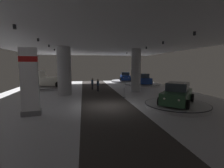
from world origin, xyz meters
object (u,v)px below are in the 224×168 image
visitor_walking_near (98,84)px  display_platform_deep_right (125,81)px  display_car_deep_right (125,77)px  brand_sign_pylon (30,81)px  display_platform_far_left (49,87)px  display_platform_far_right (142,85)px  display_car_near_right (177,94)px  visitor_walking_far (92,83)px  column_right (136,70)px  pickup_truck_far_left (46,80)px  display_car_far_right (142,79)px  column_left (64,71)px  display_platform_near_right (176,105)px

visitor_walking_near → display_platform_deep_right: bearing=59.4°
display_car_deep_right → visitor_walking_near: size_ratio=2.80×
display_platform_deep_right → brand_sign_pylon: bearing=-120.2°
display_platform_far_left → display_platform_far_right: (14.67, 0.44, 0.02)m
display_car_near_right → visitor_walking_far: bearing=119.6°
column_right → visitor_walking_far: 6.40m
pickup_truck_far_left → display_car_far_right: 14.99m
display_car_deep_right → brand_sign_pylon: bearing=-120.2°
display_platform_far_right → display_car_deep_right: bearing=99.4°
column_left → display_car_deep_right: (10.66, 12.87, -1.69)m
display_car_far_right → brand_sign_pylon: bearing=-133.8°
visitor_walking_far → visitor_walking_near: bearing=-69.2°
display_platform_near_right → visitor_walking_near: (-5.59, 9.32, 0.73)m
display_car_deep_right → pickup_truck_far_left: (-13.84, -7.28, 0.19)m
display_car_deep_right → visitor_walking_near: 13.03m
pickup_truck_far_left → display_platform_deep_right: bearing=27.7°
visitor_walking_far → column_left: bearing=-135.6°
visitor_walking_near → display_platform_far_right: bearing=29.1°
pickup_truck_far_left → display_car_near_right: size_ratio=1.30×
column_left → display_car_near_right: column_left is taller
brand_sign_pylon → display_platform_far_left: 13.61m
pickup_truck_far_left → visitor_walking_far: pickup_truck_far_left is taller
display_platform_far_right → display_platform_far_left: bearing=-178.3°
brand_sign_pylon → display_car_near_right: 11.11m
column_left → pickup_truck_far_left: size_ratio=0.98×
column_right → display_platform_far_right: (2.96, 5.46, -2.56)m
column_right → display_car_far_right: size_ratio=1.28×
column_right → visitor_walking_far: size_ratio=3.46×
column_right → display_platform_deep_right: (1.81, 12.33, -2.58)m
visitor_walking_far → brand_sign_pylon: bearing=-113.3°
column_left → display_platform_deep_right: bearing=50.3°
brand_sign_pylon → visitor_walking_far: size_ratio=2.89×
display_car_far_right → visitor_walking_near: size_ratio=2.70×
column_left → display_platform_deep_right: column_left is taller
display_car_deep_right → visitor_walking_far: bearing=-127.2°
column_left → display_car_far_right: column_left is taller
display_platform_near_right → display_platform_far_left: bearing=133.4°
display_car_near_right → visitor_walking_far: (-6.24, 10.97, -0.18)m
display_car_far_right → column_left: bearing=-153.3°
brand_sign_pylon → visitor_walking_far: brand_sign_pylon is taller
display_car_near_right → display_car_far_right: bearing=81.0°
display_car_deep_right → display_platform_far_left: bearing=-151.5°
display_platform_near_right → column_left: bearing=141.4°
display_platform_far_right → visitor_walking_far: size_ratio=3.61×
column_left → display_car_far_right: bearing=26.7°
column_left → visitor_walking_near: column_left is taller
column_right → display_car_near_right: size_ratio=1.27×
visitor_walking_near → pickup_truck_far_left: bearing=151.4°
column_right → pickup_truck_far_left: size_ratio=0.98×
display_car_deep_right → display_platform_far_right: 7.05m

